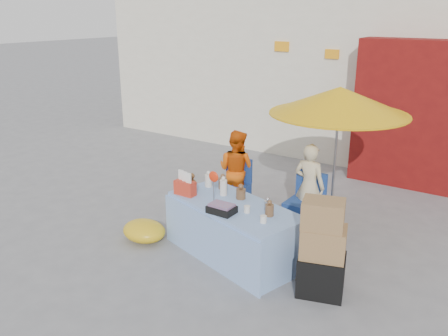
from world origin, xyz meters
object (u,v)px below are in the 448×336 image
Objects in this scene: vendor_beige at (309,186)px; umbrella at (339,101)px; chair_right at (304,214)px; box_stack at (322,251)px; market_table at (234,229)px; chair_left at (232,196)px; vendor_orange at (236,170)px.

vendor_beige is 0.61× the size of umbrella.
chair_right is 1.64m from box_stack.
umbrella is (0.30, 0.15, 1.25)m from vendor_beige.
umbrella is at bearing 44.49° from chair_right.
umbrella is at bearing 79.88° from market_table.
chair_left is 2.53m from box_stack.
vendor_orange is 1.99m from umbrella.
market_table is at bearing -54.86° from chair_left.
vendor_orange is (-0.00, 0.13, 0.40)m from chair_left.
vendor_orange is at bearing 91.13° from chair_left.
market_table is at bearing 171.75° from box_stack.
umbrella reaches higher than chair_right.
vendor_orange is (-1.25, 0.13, 0.40)m from chair_right.
umbrella reaches higher than box_stack.
umbrella is at bearing 108.25° from box_stack.
vendor_beige is (1.25, 0.13, 0.38)m from chair_left.
umbrella is 1.84× the size of box_stack.
market_table is 2.41× the size of chair_right.
vendor_orange is 1.15× the size of box_stack.
vendor_beige is 1.74m from box_stack.
vendor_orange is at bearing 174.89° from chair_right.
market_table is 2.41× the size of chair_left.
box_stack is at bearing 145.17° from vendor_orange.
umbrella is (0.30, 0.28, 1.64)m from chair_right.
box_stack reaches higher than chair_left.
vendor_beige reaches higher than market_table.
vendor_orange is 2.59m from box_stack.
vendor_orange is at bearing 137.80° from market_table.
umbrella reaches higher than vendor_beige.
market_table is 1.31m from box_stack.
chair_right is 0.66× the size of vendor_beige.
chair_left and chair_right have the same top height.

